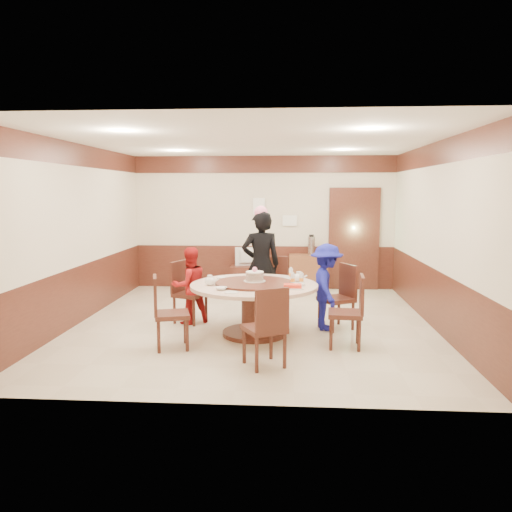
# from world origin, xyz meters

# --- Properties ---
(room) EXTENTS (6.00, 6.04, 2.84)m
(room) POSITION_xyz_m (0.01, 0.01, 1.08)
(room) COLOR beige
(room) RESTS_ON ground
(banquet_table) EXTENTS (1.82, 1.82, 0.78)m
(banquet_table) POSITION_xyz_m (0.05, -0.61, 0.53)
(banquet_table) COLOR #461F16
(banquet_table) RESTS_ON ground
(chair_0) EXTENTS (0.60, 0.60, 0.97)m
(chair_0) POSITION_xyz_m (1.28, -0.17, 0.30)
(chair_0) COLOR #461F16
(chair_0) RESTS_ON ground
(chair_1) EXTENTS (0.48, 0.49, 0.97)m
(chair_1) POSITION_xyz_m (0.30, 0.62, 0.30)
(chair_1) COLOR #461F16
(chair_1) RESTS_ON ground
(chair_2) EXTENTS (0.58, 0.57, 0.97)m
(chair_2) POSITION_xyz_m (-1.02, 0.03, 0.30)
(chair_2) COLOR #461F16
(chair_2) RESTS_ON ground
(chair_3) EXTENTS (0.55, 0.54, 0.97)m
(chair_3) POSITION_xyz_m (-1.00, -1.30, 0.30)
(chair_3) COLOR #461F16
(chair_3) RESTS_ON ground
(chair_4) EXTENTS (0.60, 0.60, 0.97)m
(chair_4) POSITION_xyz_m (0.28, -1.90, 0.30)
(chair_4) COLOR #461F16
(chair_4) RESTS_ON ground
(chair_5) EXTENTS (0.48, 0.47, 0.97)m
(chair_5) POSITION_xyz_m (1.32, -1.09, 0.30)
(chair_5) COLOR #461F16
(chair_5) RESTS_ON ground
(person_standing) EXTENTS (0.71, 0.55, 1.74)m
(person_standing) POSITION_xyz_m (0.09, 0.47, 0.87)
(person_standing) COLOR black
(person_standing) RESTS_ON ground
(person_red) EXTENTS (0.74, 0.71, 1.20)m
(person_red) POSITION_xyz_m (-1.00, -0.02, 0.60)
(person_red) COLOR #A51616
(person_red) RESTS_ON ground
(person_blue) EXTENTS (0.55, 0.87, 1.29)m
(person_blue) POSITION_xyz_m (1.11, -0.23, 0.65)
(person_blue) COLOR navy
(person_blue) RESTS_ON ground
(birthday_cake) EXTENTS (0.31, 0.31, 0.21)m
(birthday_cake) POSITION_xyz_m (0.06, -0.57, 0.85)
(birthday_cake) COLOR white
(birthday_cake) RESTS_ON banquet_table
(teapot_left) EXTENTS (0.17, 0.15, 0.13)m
(teapot_left) POSITION_xyz_m (-0.56, -0.76, 0.81)
(teapot_left) COLOR white
(teapot_left) RESTS_ON banquet_table
(teapot_right) EXTENTS (0.17, 0.15, 0.13)m
(teapot_right) POSITION_xyz_m (0.69, -0.37, 0.81)
(teapot_right) COLOR white
(teapot_right) RESTS_ON banquet_table
(bowl_0) EXTENTS (0.15, 0.15, 0.04)m
(bowl_0) POSITION_xyz_m (-0.46, -0.27, 0.77)
(bowl_0) COLOR white
(bowl_0) RESTS_ON banquet_table
(bowl_1) EXTENTS (0.12, 0.12, 0.04)m
(bowl_1) POSITION_xyz_m (0.43, -1.18, 0.77)
(bowl_1) COLOR white
(bowl_1) RESTS_ON banquet_table
(bowl_2) EXTENTS (0.16, 0.16, 0.04)m
(bowl_2) POSITION_xyz_m (-0.35, -1.09, 0.77)
(bowl_2) COLOR white
(bowl_2) RESTS_ON banquet_table
(bowl_3) EXTENTS (0.13, 0.13, 0.04)m
(bowl_3) POSITION_xyz_m (0.71, -0.75, 0.77)
(bowl_3) COLOR white
(bowl_3) RESTS_ON banquet_table
(saucer_near) EXTENTS (0.18, 0.18, 0.01)m
(saucer_near) POSITION_xyz_m (-0.20, -1.26, 0.76)
(saucer_near) COLOR white
(saucer_near) RESTS_ON banquet_table
(saucer_far) EXTENTS (0.18, 0.18, 0.01)m
(saucer_far) POSITION_xyz_m (0.50, -0.11, 0.76)
(saucer_far) COLOR white
(saucer_far) RESTS_ON banquet_table
(shrimp_platter) EXTENTS (0.30, 0.20, 0.06)m
(shrimp_platter) POSITION_xyz_m (0.60, -0.94, 0.78)
(shrimp_platter) COLOR white
(shrimp_platter) RESTS_ON banquet_table
(bottle_0) EXTENTS (0.06, 0.06, 0.16)m
(bottle_0) POSITION_xyz_m (0.60, -0.65, 0.83)
(bottle_0) COLOR white
(bottle_0) RESTS_ON banquet_table
(bottle_1) EXTENTS (0.06, 0.06, 0.16)m
(bottle_1) POSITION_xyz_m (0.73, -0.61, 0.83)
(bottle_1) COLOR white
(bottle_1) RESTS_ON banquet_table
(bottle_2) EXTENTS (0.06, 0.06, 0.16)m
(bottle_2) POSITION_xyz_m (0.58, -0.18, 0.83)
(bottle_2) COLOR white
(bottle_2) RESTS_ON banquet_table
(tv_stand) EXTENTS (0.85, 0.45, 0.50)m
(tv_stand) POSITION_xyz_m (-0.25, 2.75, 0.25)
(tv_stand) COLOR #461F16
(tv_stand) RESTS_ON ground
(television) EXTENTS (0.68, 0.10, 0.39)m
(television) POSITION_xyz_m (-0.25, 2.75, 0.70)
(television) COLOR gray
(television) RESTS_ON tv_stand
(side_cabinet) EXTENTS (0.80, 0.40, 0.75)m
(side_cabinet) POSITION_xyz_m (0.95, 2.78, 0.38)
(side_cabinet) COLOR brown
(side_cabinet) RESTS_ON ground
(thermos) EXTENTS (0.15, 0.15, 0.38)m
(thermos) POSITION_xyz_m (1.00, 2.78, 0.94)
(thermos) COLOR silver
(thermos) RESTS_ON side_cabinet
(notice_left) EXTENTS (0.25, 0.00, 0.35)m
(notice_left) POSITION_xyz_m (-0.10, 2.96, 1.75)
(notice_left) COLOR white
(notice_left) RESTS_ON room
(notice_right) EXTENTS (0.30, 0.00, 0.22)m
(notice_right) POSITION_xyz_m (0.55, 2.96, 1.45)
(notice_right) COLOR white
(notice_right) RESTS_ON room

